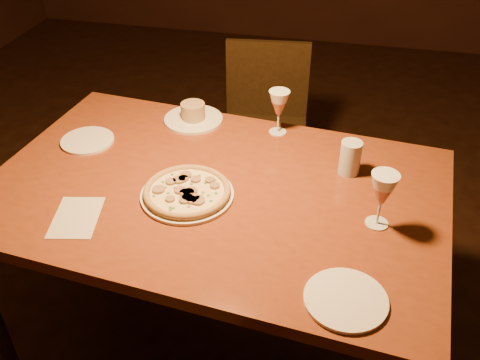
# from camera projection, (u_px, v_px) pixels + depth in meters

# --- Properties ---
(floor) EXTENTS (7.00, 7.00, 0.00)m
(floor) POSITION_uv_depth(u_px,v_px,m) (260.00, 329.00, 2.38)
(floor) COLOR #331C11
(floor) RESTS_ON ground
(dining_table) EXTENTS (1.65, 1.15, 0.84)m
(dining_table) POSITION_uv_depth(u_px,v_px,m) (215.00, 203.00, 1.88)
(dining_table) COLOR brown
(dining_table) RESTS_ON floor
(chair_far) EXTENTS (0.49, 0.49, 0.91)m
(chair_far) POSITION_uv_depth(u_px,v_px,m) (265.00, 122.00, 2.85)
(chair_far) COLOR black
(chair_far) RESTS_ON floor
(pizza_plate) EXTENTS (0.31, 0.31, 0.03)m
(pizza_plate) POSITION_uv_depth(u_px,v_px,m) (187.00, 192.00, 1.78)
(pizza_plate) COLOR white
(pizza_plate) RESTS_ON dining_table
(ramekin_saucer) EXTENTS (0.24, 0.24, 0.08)m
(ramekin_saucer) POSITION_uv_depth(u_px,v_px,m) (193.00, 115.00, 2.20)
(ramekin_saucer) COLOR white
(ramekin_saucer) RESTS_ON dining_table
(wine_glass_far) EXTENTS (0.08, 0.08, 0.18)m
(wine_glass_far) POSITION_uv_depth(u_px,v_px,m) (279.00, 112.00, 2.08)
(wine_glass_far) COLOR #AF6449
(wine_glass_far) RESTS_ON dining_table
(wine_glass_right) EXTENTS (0.09, 0.09, 0.19)m
(wine_glass_right) POSITION_uv_depth(u_px,v_px,m) (381.00, 200.00, 1.62)
(wine_glass_right) COLOR #AF6449
(wine_glass_right) RESTS_ON dining_table
(water_tumbler) EXTENTS (0.07, 0.07, 0.12)m
(water_tumbler) POSITION_uv_depth(u_px,v_px,m) (350.00, 158.00, 1.87)
(water_tumbler) COLOR silver
(water_tumbler) RESTS_ON dining_table
(side_plate_left) EXTENTS (0.20, 0.20, 0.01)m
(side_plate_left) POSITION_uv_depth(u_px,v_px,m) (87.00, 141.00, 2.07)
(side_plate_left) COLOR white
(side_plate_left) RESTS_ON dining_table
(side_plate_near) EXTENTS (0.23, 0.23, 0.01)m
(side_plate_near) POSITION_uv_depth(u_px,v_px,m) (346.00, 299.00, 1.42)
(side_plate_near) COLOR white
(side_plate_near) RESTS_ON dining_table
(menu_card) EXTENTS (0.18, 0.23, 0.00)m
(menu_card) POSITION_uv_depth(u_px,v_px,m) (76.00, 217.00, 1.70)
(menu_card) COLOR beige
(menu_card) RESTS_ON dining_table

